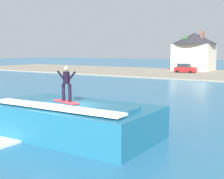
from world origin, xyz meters
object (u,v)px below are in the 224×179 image
(surfer, at_px, (66,82))
(wave_crest, at_px, (74,120))
(tree_short_bushy, at_px, (187,44))
(car_near_shore, at_px, (185,68))
(surfboard, at_px, (66,102))
(house_with_chimney, at_px, (194,50))

(surfer, bearing_deg, wave_crest, 76.01)
(tree_short_bushy, bearing_deg, car_near_shore, -72.44)
(car_near_shore, relative_size, tree_short_bushy, 0.54)
(wave_crest, height_order, surfboard, surfboard)
(car_near_shore, xyz_separation_m, tree_short_bushy, (-1.97, 6.21, 4.63))
(house_with_chimney, distance_m, tree_short_bushy, 1.93)
(surfboard, xyz_separation_m, surfer, (0.02, 0.02, 1.00))
(wave_crest, distance_m, surfboard, 1.08)
(surfboard, relative_size, car_near_shore, 0.47)
(wave_crest, xyz_separation_m, car_near_shore, (-10.09, 44.35, 0.10))
(surfer, bearing_deg, car_near_shore, 102.58)
(wave_crest, bearing_deg, tree_short_bushy, 103.42)
(car_near_shore, bearing_deg, wave_crest, -77.18)
(house_with_chimney, xyz_separation_m, tree_short_bushy, (-1.20, -0.96, 1.16))
(wave_crest, relative_size, surfer, 4.79)
(surfer, height_order, house_with_chimney, house_with_chimney)
(wave_crest, bearing_deg, surfboard, -105.09)
(wave_crest, height_order, car_near_shore, car_near_shore)
(wave_crest, height_order, surfer, surfer)
(surfboard, distance_m, car_near_shore, 45.90)
(car_near_shore, relative_size, house_with_chimney, 0.42)
(wave_crest, distance_m, house_with_chimney, 52.77)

